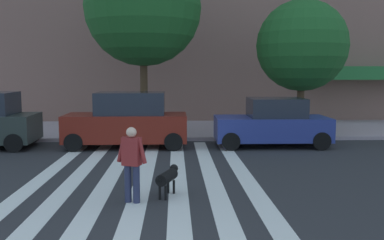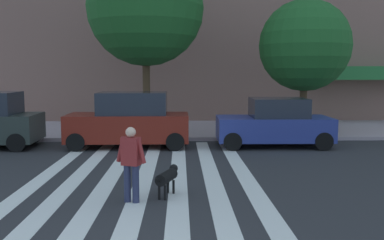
{
  "view_description": "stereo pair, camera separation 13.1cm",
  "coord_description": "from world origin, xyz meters",
  "px_view_note": "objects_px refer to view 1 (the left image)",
  "views": [
    {
      "loc": [
        0.7,
        -3.1,
        2.8
      ],
      "look_at": [
        1.11,
        7.05,
        1.65
      ],
      "focal_mm": 39.62,
      "sensor_mm": 36.0,
      "label": 1
    },
    {
      "loc": [
        0.83,
        -3.1,
        2.8
      ],
      "look_at": [
        1.11,
        7.05,
        1.65
      ],
      "focal_mm": 39.62,
      "sensor_mm": 36.0,
      "label": 2
    }
  ],
  "objects_px": {
    "parked_car_behind_first": "(127,121)",
    "dog_on_leash": "(168,177)",
    "parked_car_third_in_line": "(272,124)",
    "pedestrian_dog_walker": "(132,160)",
    "street_tree_nearest": "(143,8)",
    "street_tree_middle": "(302,46)"
  },
  "relations": [
    {
      "from": "street_tree_nearest",
      "to": "dog_on_leash",
      "type": "relative_size",
      "value": 7.1
    },
    {
      "from": "dog_on_leash",
      "to": "parked_car_behind_first",
      "type": "bearing_deg",
      "value": 104.12
    },
    {
      "from": "street_tree_middle",
      "to": "pedestrian_dog_walker",
      "type": "xyz_separation_m",
      "value": [
        -6.33,
        -9.05,
        -2.99
      ]
    },
    {
      "from": "street_tree_nearest",
      "to": "pedestrian_dog_walker",
      "type": "bearing_deg",
      "value": -87.58
    },
    {
      "from": "street_tree_nearest",
      "to": "pedestrian_dog_walker",
      "type": "xyz_separation_m",
      "value": [
        0.39,
        -9.23,
        -4.55
      ]
    },
    {
      "from": "street_tree_middle",
      "to": "pedestrian_dog_walker",
      "type": "bearing_deg",
      "value": -124.96
    },
    {
      "from": "parked_car_behind_first",
      "to": "dog_on_leash",
      "type": "xyz_separation_m",
      "value": [
        1.6,
        -6.37,
        -0.54
      ]
    },
    {
      "from": "parked_car_third_in_line",
      "to": "street_tree_middle",
      "type": "distance_m",
      "value": 4.15
    },
    {
      "from": "parked_car_behind_first",
      "to": "dog_on_leash",
      "type": "bearing_deg",
      "value": -75.88
    },
    {
      "from": "street_tree_nearest",
      "to": "dog_on_leash",
      "type": "xyz_separation_m",
      "value": [
        1.15,
        -8.78,
        -5.03
      ]
    },
    {
      "from": "street_tree_nearest",
      "to": "street_tree_middle",
      "type": "height_order",
      "value": "street_tree_nearest"
    },
    {
      "from": "street_tree_nearest",
      "to": "pedestrian_dog_walker",
      "type": "distance_m",
      "value": 10.3
    },
    {
      "from": "pedestrian_dog_walker",
      "to": "dog_on_leash",
      "type": "xyz_separation_m",
      "value": [
        0.76,
        0.45,
        -0.48
      ]
    },
    {
      "from": "pedestrian_dog_walker",
      "to": "parked_car_behind_first",
      "type": "bearing_deg",
      "value": 97.06
    },
    {
      "from": "parked_car_third_in_line",
      "to": "street_tree_nearest",
      "type": "height_order",
      "value": "street_tree_nearest"
    },
    {
      "from": "parked_car_third_in_line",
      "to": "street_tree_nearest",
      "type": "bearing_deg",
      "value": 154.26
    },
    {
      "from": "dog_on_leash",
      "to": "street_tree_nearest",
      "type": "bearing_deg",
      "value": 97.46
    },
    {
      "from": "street_tree_middle",
      "to": "pedestrian_dog_walker",
      "type": "distance_m",
      "value": 11.44
    },
    {
      "from": "parked_car_third_in_line",
      "to": "pedestrian_dog_walker",
      "type": "height_order",
      "value": "parked_car_third_in_line"
    },
    {
      "from": "parked_car_behind_first",
      "to": "pedestrian_dog_walker",
      "type": "distance_m",
      "value": 6.87
    },
    {
      "from": "pedestrian_dog_walker",
      "to": "dog_on_leash",
      "type": "distance_m",
      "value": 1.01
    },
    {
      "from": "pedestrian_dog_walker",
      "to": "dog_on_leash",
      "type": "height_order",
      "value": "pedestrian_dog_walker"
    }
  ]
}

